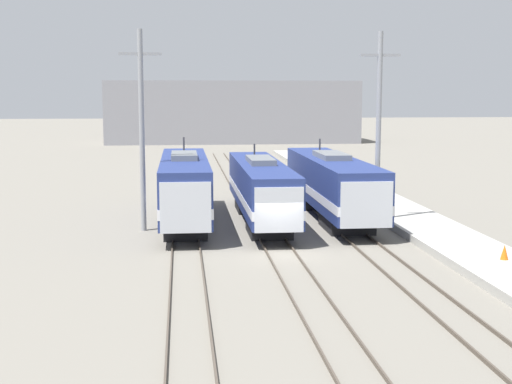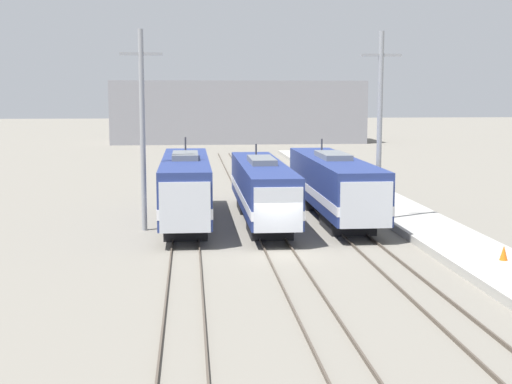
# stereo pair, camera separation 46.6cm
# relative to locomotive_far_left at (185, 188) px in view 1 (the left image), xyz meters

# --- Properties ---
(ground_plane) EXTENTS (400.00, 400.00, 0.00)m
(ground_plane) POSITION_rel_locomotive_far_left_xyz_m (4.77, -8.62, -2.26)
(ground_plane) COLOR slate
(rail_pair_far_left) EXTENTS (1.51, 120.00, 0.15)m
(rail_pair_far_left) POSITION_rel_locomotive_far_left_xyz_m (-0.00, -8.62, -2.18)
(rail_pair_far_left) COLOR #4C4238
(rail_pair_far_left) RESTS_ON ground_plane
(rail_pair_center) EXTENTS (1.51, 120.00, 0.15)m
(rail_pair_center) POSITION_rel_locomotive_far_left_xyz_m (4.77, -8.62, -2.18)
(rail_pair_center) COLOR #4C4238
(rail_pair_center) RESTS_ON ground_plane
(rail_pair_far_right) EXTENTS (1.51, 120.00, 0.15)m
(rail_pair_far_right) POSITION_rel_locomotive_far_left_xyz_m (9.54, -8.62, -2.18)
(rail_pair_far_right) COLOR #4C4238
(rail_pair_far_right) RESTS_ON ground_plane
(locomotive_far_left) EXTENTS (2.89, 16.45, 5.15)m
(locomotive_far_left) POSITION_rel_locomotive_far_left_xyz_m (0.00, 0.00, 0.00)
(locomotive_far_left) COLOR black
(locomotive_far_left) RESTS_ON ground_plane
(locomotive_center) EXTENTS (2.80, 17.22, 4.65)m
(locomotive_center) POSITION_rel_locomotive_far_left_xyz_m (4.77, -0.02, -0.16)
(locomotive_center) COLOR black
(locomotive_center) RESTS_ON ground_plane
(locomotive_far_right) EXTENTS (3.10, 18.09, 4.88)m
(locomotive_far_right) POSITION_rel_locomotive_far_left_xyz_m (9.54, 1.17, -0.08)
(locomotive_far_right) COLOR black
(locomotive_far_right) RESTS_ON ground_plane
(catenary_tower_left) EXTENTS (2.45, 0.31, 11.69)m
(catenary_tower_left) POSITION_rel_locomotive_far_left_xyz_m (-2.44, -1.87, 3.83)
(catenary_tower_left) COLOR gray
(catenary_tower_left) RESTS_ON ground_plane
(catenary_tower_right) EXTENTS (2.45, 0.31, 11.69)m
(catenary_tower_right) POSITION_rel_locomotive_far_left_xyz_m (11.64, -1.87, 3.83)
(catenary_tower_right) COLOR gray
(catenary_tower_right) RESTS_ON ground_plane
(platform) EXTENTS (4.00, 120.00, 0.42)m
(platform) POSITION_rel_locomotive_far_left_xyz_m (14.17, -8.62, -2.05)
(platform) COLOR #A8A59E
(platform) RESTS_ON ground_plane
(traffic_cone) EXTENTS (0.37, 0.37, 0.70)m
(traffic_cone) POSITION_rel_locomotive_far_left_xyz_m (14.62, -12.95, -1.49)
(traffic_cone) COLOR orange
(traffic_cone) RESTS_ON platform
(depot_building) EXTENTS (40.91, 11.63, 10.05)m
(depot_building) POSITION_rel_locomotive_far_left_xyz_m (8.29, 74.47, 2.77)
(depot_building) COLOR gray
(depot_building) RESTS_ON ground_plane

